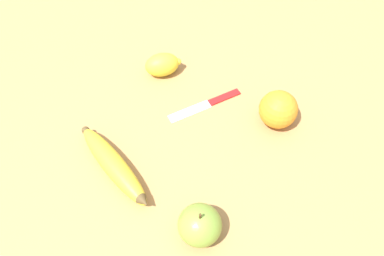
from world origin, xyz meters
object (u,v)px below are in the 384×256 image
orange (278,109)px  apple (200,225)px  banana (114,165)px  paring_knife (208,104)px  lemon (162,65)px

orange → apple: size_ratio=0.98×
banana → paring_knife: 0.25m
banana → apple: apple is taller
banana → paring_knife: banana is taller
banana → paring_knife: bearing=92.2°
lemon → paring_knife: 0.14m
apple → lemon: size_ratio=0.86×
orange → apple: bearing=8.2°
orange → paring_knife: orange is taller
orange → lemon: (0.06, -0.28, -0.01)m
apple → lemon: 0.39m
lemon → orange: bearing=102.6°
banana → lemon: lemon is taller
orange → apple: 0.29m
banana → orange: (-0.31, 0.16, 0.02)m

